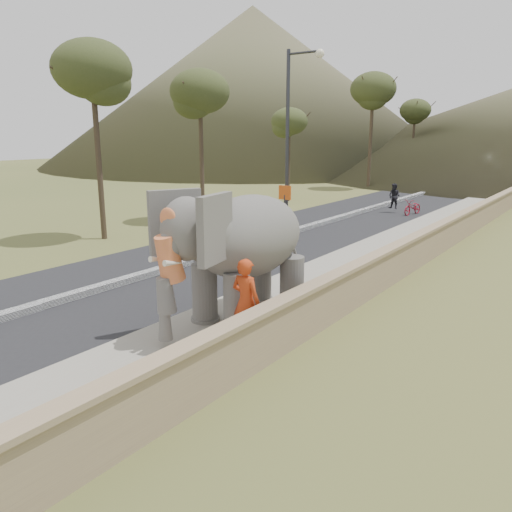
% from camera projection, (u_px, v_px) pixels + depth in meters
% --- Properties ---
extents(ground, '(160.00, 160.00, 0.00)m').
position_uv_depth(ground, '(160.00, 365.00, 10.10)').
color(ground, olive).
rests_on(ground, ground).
extents(road, '(7.00, 120.00, 0.03)m').
position_uv_depth(road, '(253.00, 245.00, 20.80)').
color(road, black).
rests_on(road, ground).
extents(median, '(0.35, 120.00, 0.22)m').
position_uv_depth(median, '(253.00, 243.00, 20.78)').
color(median, black).
rests_on(median, ground).
extents(walkway, '(3.00, 120.00, 0.15)m').
position_uv_depth(walkway, '(365.00, 262.00, 17.94)').
color(walkway, '#9E9687').
rests_on(walkway, ground).
extents(parapet, '(0.30, 120.00, 1.10)m').
position_uv_depth(parapet, '(411.00, 255.00, 16.89)').
color(parapet, tan).
rests_on(parapet, ground).
extents(lamppost, '(1.76, 0.36, 8.00)m').
position_uv_depth(lamppost, '(294.00, 126.00, 21.48)').
color(lamppost, '#2A2A2F').
rests_on(lamppost, ground).
extents(signboard, '(0.60, 0.08, 2.40)m').
position_uv_depth(signboard, '(285.00, 203.00, 21.42)').
color(signboard, '#2D2D33').
rests_on(signboard, ground).
extents(hill_left, '(60.00, 60.00, 22.00)m').
position_uv_depth(hill_left, '(253.00, 88.00, 72.36)').
color(hill_left, brown).
rests_on(hill_left, ground).
extents(elephant_and_man, '(2.70, 4.60, 3.17)m').
position_uv_depth(elephant_and_man, '(249.00, 254.00, 12.04)').
color(elephant_and_man, slate).
rests_on(elephant_and_man, ground).
extents(motorcyclist, '(1.97, 1.79, 1.74)m').
position_uv_depth(motorcyclist, '(405.00, 203.00, 28.77)').
color(motorcyclist, maroon).
rests_on(motorcyclist, ground).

